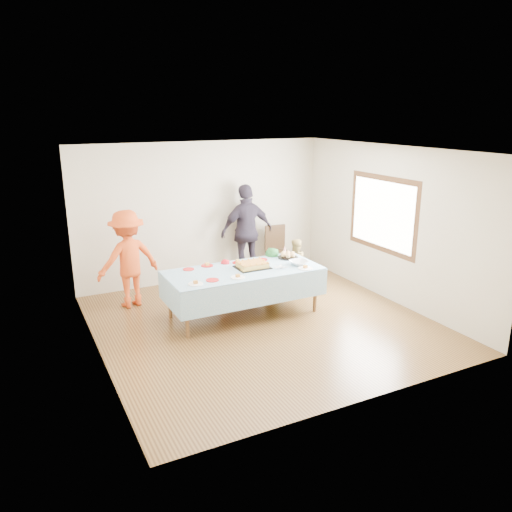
# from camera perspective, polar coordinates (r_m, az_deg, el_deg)

# --- Properties ---
(ground) EXTENTS (5.00, 5.00, 0.00)m
(ground) POSITION_cam_1_polar(r_m,az_deg,el_deg) (8.01, 0.75, -7.63)
(ground) COLOR #472B14
(ground) RESTS_ON ground
(room_walls) EXTENTS (5.04, 5.04, 2.72)m
(room_walls) POSITION_cam_1_polar(r_m,az_deg,el_deg) (7.49, 1.15, 4.94)
(room_walls) COLOR beige
(room_walls) RESTS_ON ground
(party_table) EXTENTS (2.50, 1.10, 0.78)m
(party_table) POSITION_cam_1_polar(r_m,az_deg,el_deg) (8.06, -1.45, -1.93)
(party_table) COLOR brown
(party_table) RESTS_ON ground
(birthday_cake) EXTENTS (0.53, 0.41, 0.09)m
(birthday_cake) POSITION_cam_1_polar(r_m,az_deg,el_deg) (8.12, -0.42, -1.05)
(birthday_cake) COLOR black
(birthday_cake) RESTS_ON party_table
(rolls_tray) EXTENTS (0.35, 0.35, 0.11)m
(rolls_tray) POSITION_cam_1_polar(r_m,az_deg,el_deg) (8.68, 3.67, 0.07)
(rolls_tray) COLOR black
(rolls_tray) RESTS_ON party_table
(punch_bowl) EXTENTS (0.30, 0.30, 0.07)m
(punch_bowl) POSITION_cam_1_polar(r_m,az_deg,el_deg) (8.31, 4.91, -0.77)
(punch_bowl) COLOR silver
(punch_bowl) RESTS_ON party_table
(party_hat) EXTENTS (0.09, 0.09, 0.16)m
(party_hat) POSITION_cam_1_polar(r_m,az_deg,el_deg) (8.88, 3.29, 0.65)
(party_hat) COLOR white
(party_hat) RESTS_ON party_table
(fork_pile) EXTENTS (0.24, 0.18, 0.07)m
(fork_pile) POSITION_cam_1_polar(r_m,az_deg,el_deg) (8.08, 2.74, -1.24)
(fork_pile) COLOR white
(fork_pile) RESTS_ON party_table
(plate_red_far_a) EXTENTS (0.18, 0.18, 0.01)m
(plate_red_far_a) POSITION_cam_1_polar(r_m,az_deg,el_deg) (8.12, -7.72, -1.51)
(plate_red_far_a) COLOR red
(plate_red_far_a) RESTS_ON party_table
(plate_red_far_b) EXTENTS (0.20, 0.20, 0.01)m
(plate_red_far_b) POSITION_cam_1_polar(r_m,az_deg,el_deg) (8.27, -5.60, -1.10)
(plate_red_far_b) COLOR red
(plate_red_far_b) RESTS_ON party_table
(plate_red_far_c) EXTENTS (0.18, 0.18, 0.01)m
(plate_red_far_c) POSITION_cam_1_polar(r_m,az_deg,el_deg) (8.40, -2.12, -0.76)
(plate_red_far_c) COLOR red
(plate_red_far_c) RESTS_ON party_table
(plate_red_far_d) EXTENTS (0.19, 0.19, 0.01)m
(plate_red_far_d) POSITION_cam_1_polar(r_m,az_deg,el_deg) (8.56, 0.70, -0.41)
(plate_red_far_d) COLOR red
(plate_red_far_d) RESTS_ON party_table
(plate_red_near) EXTENTS (0.20, 0.20, 0.01)m
(plate_red_near) POSITION_cam_1_polar(r_m,az_deg,el_deg) (7.56, -5.01, -2.75)
(plate_red_near) COLOR red
(plate_red_near) RESTS_ON party_table
(plate_white_left) EXTENTS (0.22, 0.22, 0.01)m
(plate_white_left) POSITION_cam_1_polar(r_m,az_deg,el_deg) (7.42, -6.92, -3.18)
(plate_white_left) COLOR white
(plate_white_left) RESTS_ON party_table
(plate_white_mid) EXTENTS (0.22, 0.22, 0.01)m
(plate_white_mid) POSITION_cam_1_polar(r_m,az_deg,el_deg) (7.66, -2.09, -2.45)
(plate_white_mid) COLOR white
(plate_white_mid) RESTS_ON party_table
(plate_white_right) EXTENTS (0.24, 0.24, 0.01)m
(plate_white_right) POSITION_cam_1_polar(r_m,az_deg,el_deg) (8.13, 5.65, -1.40)
(plate_white_right) COLOR white
(plate_white_right) RESTS_ON party_table
(dining_chair) EXTENTS (0.48, 0.48, 1.01)m
(dining_chair) POSITION_cam_1_polar(r_m,az_deg,el_deg) (10.18, 2.42, 0.98)
(dining_chair) COLOR black
(dining_chair) RESTS_ON ground
(toddler_left) EXTENTS (0.34, 0.26, 0.85)m
(toddler_left) POSITION_cam_1_polar(r_m,az_deg,el_deg) (8.50, -3.59, -3.11)
(toddler_left) COLOR red
(toddler_left) RESTS_ON ground
(toddler_mid) EXTENTS (0.52, 0.43, 0.92)m
(toddler_mid) POSITION_cam_1_polar(r_m,az_deg,el_deg) (8.90, 1.86, -1.96)
(toddler_mid) COLOR #21652C
(toddler_mid) RESTS_ON ground
(toddler_right) EXTENTS (0.54, 0.46, 0.96)m
(toddler_right) POSITION_cam_1_polar(r_m,az_deg,el_deg) (9.37, 4.48, -0.93)
(toddler_right) COLOR tan
(toddler_right) RESTS_ON ground
(adult_left) EXTENTS (1.18, 0.81, 1.67)m
(adult_left) POSITION_cam_1_polar(r_m,az_deg,el_deg) (8.70, -14.40, -0.33)
(adult_left) COLOR #DB4B1B
(adult_left) RESTS_ON ground
(adult_right) EXTENTS (1.11, 0.48, 1.88)m
(adult_right) POSITION_cam_1_polar(r_m,az_deg,el_deg) (9.91, -1.06, 2.83)
(adult_right) COLOR #2F2837
(adult_right) RESTS_ON ground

